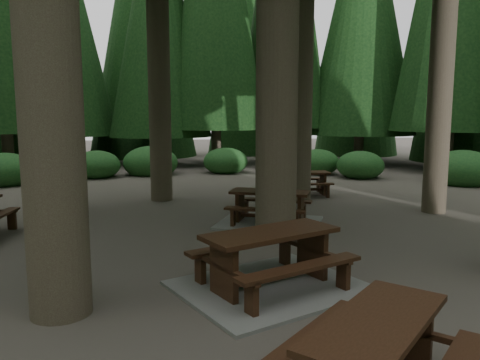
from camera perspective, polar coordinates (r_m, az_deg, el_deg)
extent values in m
plane|color=#4A443C|center=(9.44, -0.12, -7.49)|extent=(80.00, 80.00, 0.00)
cube|color=gray|center=(7.00, 3.74, -12.88)|extent=(3.17, 2.95, 0.05)
cube|color=#311C0E|center=(6.76, 3.80, -6.49)|extent=(2.13, 1.51, 0.07)
cube|color=#311C0E|center=(7.36, 0.63, -7.93)|extent=(1.94, 1.05, 0.06)
cube|color=#311C0E|center=(6.36, 7.45, -10.59)|extent=(1.94, 1.05, 0.06)
cube|color=#311C0E|center=(6.45, -2.00, -11.18)|extent=(0.33, 0.59, 0.80)
cube|color=#311C0E|center=(6.43, -2.00, -10.62)|extent=(0.72, 1.51, 0.07)
cube|color=#311C0E|center=(7.36, 8.78, -8.83)|extent=(0.33, 0.59, 0.80)
cube|color=#311C0E|center=(7.35, 8.79, -8.34)|extent=(0.72, 1.51, 0.07)
cube|color=#311C0E|center=(6.94, 3.75, -11.54)|extent=(1.56, 0.75, 0.09)
cube|color=gray|center=(10.95, 3.64, -5.22)|extent=(2.87, 2.68, 0.05)
cube|color=#311C0E|center=(10.80, 3.67, -1.49)|extent=(1.92, 1.38, 0.06)
cube|color=#311C0E|center=(11.43, 4.25, -2.49)|extent=(1.73, 0.98, 0.05)
cube|color=#311C0E|center=(10.28, 3.00, -3.66)|extent=(1.73, 0.98, 0.05)
cube|color=#311C0E|center=(11.03, -0.01, -3.32)|extent=(0.30, 0.53, 0.72)
cube|color=#311C0E|center=(11.02, -0.01, -3.02)|extent=(0.68, 1.35, 0.06)
cube|color=#311C0E|center=(10.76, 7.41, -3.68)|extent=(0.30, 0.53, 0.72)
cube|color=#311C0E|center=(10.75, 7.42, -3.37)|extent=(0.68, 1.35, 0.06)
cube|color=#311C0E|center=(10.91, 3.65, -4.43)|extent=(1.39, 0.70, 0.08)
cube|color=#311C0E|center=(14.88, 7.57, 0.89)|extent=(1.75, 0.79, 0.06)
cube|color=#311C0E|center=(15.46, 7.08, 0.11)|extent=(1.72, 0.37, 0.05)
cube|color=#311C0E|center=(14.37, 8.05, -0.51)|extent=(1.72, 0.37, 0.05)
cube|color=#311C0E|center=(14.79, 4.97, -0.55)|extent=(0.12, 0.52, 0.68)
cube|color=#311C0E|center=(14.78, 4.97, -0.33)|extent=(0.18, 1.37, 0.06)
cube|color=#311C0E|center=(15.09, 10.06, -0.47)|extent=(0.12, 0.52, 0.68)
cube|color=#311C0E|center=(15.09, 10.07, -0.26)|extent=(0.18, 1.37, 0.06)
cube|color=#311C0E|center=(14.95, 7.53, -1.16)|extent=(1.42, 0.18, 0.08)
cube|color=#311C0E|center=(4.32, 16.42, -16.27)|extent=(1.81, 1.78, 0.06)
cube|color=#311C0E|center=(4.66, 8.84, -18.28)|extent=(1.49, 1.45, 0.05)
cube|color=#311C0E|center=(5.12, 19.17, -17.30)|extent=(0.45, 0.46, 0.73)
cube|color=#311C0E|center=(5.09, 19.20, -16.67)|extent=(1.08, 1.12, 0.06)
ellipsoid|color=#1B5123|center=(19.04, 25.51, 0.77)|extent=(2.42, 2.42, 1.49)
ellipsoid|color=#1B5123|center=(19.49, 14.44, 1.44)|extent=(1.90, 1.90, 1.17)
ellipsoid|color=#1B5123|center=(20.38, 9.42, 1.86)|extent=(1.84, 1.84, 1.13)
ellipsoid|color=#1B5123|center=(20.53, -1.77, 2.01)|extent=(1.95, 1.95, 1.20)
ellipsoid|color=#1B5123|center=(20.30, -10.84, 1.80)|extent=(2.31, 2.31, 1.42)
ellipsoid|color=#1B5123|center=(19.82, -17.12, 1.45)|extent=(1.93, 1.93, 1.19)
ellipsoid|color=#1B5123|center=(19.01, -26.76, 0.69)|extent=(2.15, 2.15, 1.32)
cone|color=black|center=(26.27, 14.83, 20.25)|extent=(5.73, 5.73, 13.48)
cone|color=black|center=(24.93, -9.93, 20.25)|extent=(5.17, 5.17, 12.91)
cone|color=black|center=(26.78, -21.65, 19.43)|extent=(5.82, 5.82, 13.26)
cone|color=black|center=(32.09, 14.41, 20.27)|extent=(5.26, 5.26, 19.02)
cone|color=black|center=(31.60, 1.01, 18.04)|extent=(5.34, 5.34, 16.14)
cone|color=black|center=(30.44, -12.06, 18.95)|extent=(6.57, 6.57, 16.86)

